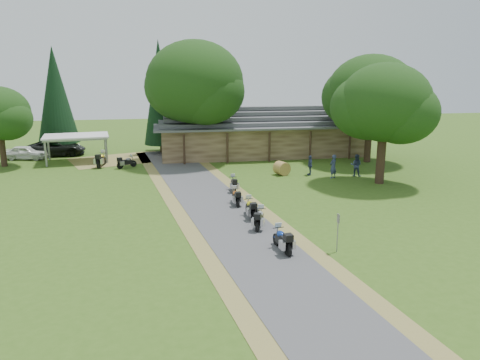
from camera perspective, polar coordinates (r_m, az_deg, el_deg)
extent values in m
plane|color=#385919|center=(24.81, 0.47, -6.99)|extent=(120.00, 120.00, 0.00)
plane|color=#404042|center=(28.47, -1.97, -4.25)|extent=(51.95, 51.95, 0.00)
imported|color=white|center=(49.81, -24.66, 3.26)|extent=(3.21, 5.44, 1.70)
imported|color=black|center=(50.67, -21.57, 4.09)|extent=(3.14, 6.37, 2.36)
imported|color=navy|center=(38.28, 11.30, 1.88)|extent=(0.78, 0.72, 2.25)
imported|color=navy|center=(39.38, 13.99, 1.98)|extent=(0.75, 0.69, 2.13)
imported|color=navy|center=(39.06, 8.53, 2.00)|extent=(0.50, 0.62, 1.94)
cylinder|color=olive|center=(38.93, 5.11, 1.43)|extent=(1.40, 1.34, 1.11)
cone|color=black|center=(49.12, -9.72, 9.92)|extent=(3.53, 3.53, 11.47)
cone|color=black|center=(52.12, -21.51, 9.04)|extent=(4.14, 4.14, 10.84)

